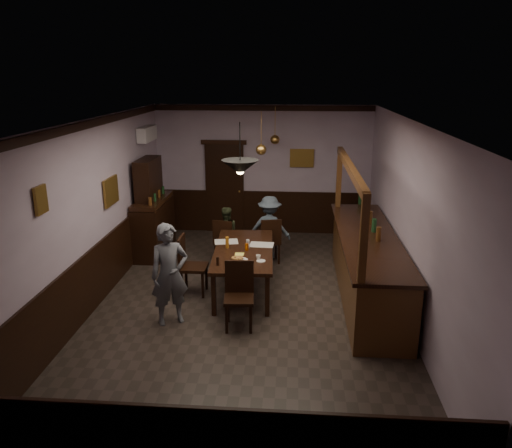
# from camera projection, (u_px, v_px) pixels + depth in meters

# --- Properties ---
(room) EXTENTS (5.01, 8.01, 3.01)m
(room) POSITION_uv_depth(u_px,v_px,m) (247.00, 218.00, 7.83)
(room) COLOR #2D2621
(room) RESTS_ON ground
(dining_table) EXTENTS (1.11, 2.25, 0.75)m
(dining_table) POSITION_uv_depth(u_px,v_px,m) (244.00, 253.00, 8.67)
(dining_table) COLOR black
(dining_table) RESTS_ON ground
(chair_far_left) EXTENTS (0.44, 0.44, 0.91)m
(chair_far_left) POSITION_uv_depth(u_px,v_px,m) (224.00, 239.00, 9.96)
(chair_far_left) COLOR black
(chair_far_left) RESTS_ON ground
(chair_far_right) EXTENTS (0.49, 0.49, 0.94)m
(chair_far_right) POSITION_uv_depth(u_px,v_px,m) (270.00, 239.00, 9.93)
(chair_far_right) COLOR black
(chair_far_right) RESTS_ON ground
(chair_near) EXTENTS (0.47, 0.47, 1.00)m
(chair_near) POSITION_uv_depth(u_px,v_px,m) (239.00, 292.00, 7.45)
(chair_near) COLOR black
(chair_near) RESTS_ON ground
(chair_side) EXTENTS (0.45, 0.45, 1.03)m
(chair_side) POSITION_uv_depth(u_px,v_px,m) (189.00, 263.00, 8.55)
(chair_side) COLOR black
(chair_side) RESTS_ON ground
(person_standing) EXTENTS (0.68, 0.60, 1.58)m
(person_standing) POSITION_uv_depth(u_px,v_px,m) (170.00, 274.00, 7.48)
(person_standing) COLOR slate
(person_standing) RESTS_ON ground
(person_seated_left) EXTENTS (0.60, 0.51, 1.09)m
(person_seated_left) POSITION_uv_depth(u_px,v_px,m) (226.00, 233.00, 10.21)
(person_seated_left) COLOR #3B462A
(person_seated_left) RESTS_ON ground
(person_seated_right) EXTENTS (0.90, 0.59, 1.31)m
(person_seated_right) POSITION_uv_depth(u_px,v_px,m) (270.00, 228.00, 10.15)
(person_seated_right) COLOR #4C5B6D
(person_seated_right) RESTS_ON ground
(newspaper_left) EXTENTS (0.47, 0.37, 0.01)m
(newspaper_left) POSITION_uv_depth(u_px,v_px,m) (226.00, 242.00, 9.02)
(newspaper_left) COLOR silver
(newspaper_left) RESTS_ON dining_table
(newspaper_right) EXTENTS (0.44, 0.32, 0.01)m
(newspaper_right) POSITION_uv_depth(u_px,v_px,m) (262.00, 245.00, 8.86)
(newspaper_right) COLOR silver
(newspaper_right) RESTS_ON dining_table
(napkin) EXTENTS (0.16, 0.16, 0.00)m
(napkin) POSITION_uv_depth(u_px,v_px,m) (239.00, 254.00, 8.41)
(napkin) COLOR #FEF25D
(napkin) RESTS_ON dining_table
(saucer) EXTENTS (0.15, 0.15, 0.01)m
(saucer) POSITION_uv_depth(u_px,v_px,m) (261.00, 261.00, 8.10)
(saucer) COLOR white
(saucer) RESTS_ON dining_table
(coffee_cup) EXTENTS (0.08, 0.08, 0.07)m
(coffee_cup) POSITION_uv_depth(u_px,v_px,m) (258.00, 257.00, 8.14)
(coffee_cup) COLOR white
(coffee_cup) RESTS_ON saucer
(pastry_plate) EXTENTS (0.22, 0.22, 0.01)m
(pastry_plate) POSITION_uv_depth(u_px,v_px,m) (241.00, 260.00, 8.14)
(pastry_plate) COLOR white
(pastry_plate) RESTS_ON dining_table
(pastry_ring_a) EXTENTS (0.13, 0.13, 0.04)m
(pastry_ring_a) POSITION_uv_depth(u_px,v_px,m) (235.00, 258.00, 8.14)
(pastry_ring_a) COLOR #C68C47
(pastry_ring_a) RESTS_ON pastry_plate
(pastry_ring_b) EXTENTS (0.13, 0.13, 0.04)m
(pastry_ring_b) POSITION_uv_depth(u_px,v_px,m) (240.00, 258.00, 8.15)
(pastry_ring_b) COLOR #C68C47
(pastry_ring_b) RESTS_ON pastry_plate
(soda_can) EXTENTS (0.07, 0.07, 0.12)m
(soda_can) POSITION_uv_depth(u_px,v_px,m) (247.00, 247.00, 8.58)
(soda_can) COLOR orange
(soda_can) RESTS_ON dining_table
(beer_glass) EXTENTS (0.06, 0.06, 0.20)m
(beer_glass) POSITION_uv_depth(u_px,v_px,m) (227.00, 242.00, 8.69)
(beer_glass) COLOR #BF721E
(beer_glass) RESTS_ON dining_table
(water_glass) EXTENTS (0.06, 0.06, 0.15)m
(water_glass) POSITION_uv_depth(u_px,v_px,m) (248.00, 244.00, 8.69)
(water_glass) COLOR silver
(water_glass) RESTS_ON dining_table
(pepper_mill) EXTENTS (0.04, 0.04, 0.14)m
(pepper_mill) POSITION_uv_depth(u_px,v_px,m) (218.00, 261.00, 7.91)
(pepper_mill) COLOR black
(pepper_mill) RESTS_ON dining_table
(sideboard) EXTENTS (0.54, 1.52, 2.01)m
(sideboard) POSITION_uv_depth(u_px,v_px,m) (153.00, 216.00, 10.44)
(sideboard) COLOR black
(sideboard) RESTS_ON ground
(bar_counter) EXTENTS (0.95, 4.08, 2.29)m
(bar_counter) POSITION_uv_depth(u_px,v_px,m) (367.00, 264.00, 8.45)
(bar_counter) COLOR #442612
(bar_counter) RESTS_ON ground
(door_back) EXTENTS (0.90, 0.06, 2.10)m
(door_back) POSITION_uv_depth(u_px,v_px,m) (225.00, 189.00, 11.79)
(door_back) COLOR black
(door_back) RESTS_ON ground
(ac_unit) EXTENTS (0.20, 0.85, 0.30)m
(ac_unit) POSITION_uv_depth(u_px,v_px,m) (147.00, 134.00, 10.49)
(ac_unit) COLOR white
(ac_unit) RESTS_ON ground
(picture_left_small) EXTENTS (0.04, 0.28, 0.36)m
(picture_left_small) POSITION_uv_depth(u_px,v_px,m) (41.00, 200.00, 6.29)
(picture_left_small) COLOR olive
(picture_left_small) RESTS_ON ground
(picture_left_large) EXTENTS (0.04, 0.62, 0.48)m
(picture_left_large) POSITION_uv_depth(u_px,v_px,m) (111.00, 191.00, 8.71)
(picture_left_large) COLOR olive
(picture_left_large) RESTS_ON ground
(picture_back) EXTENTS (0.55, 0.04, 0.42)m
(picture_back) POSITION_uv_depth(u_px,v_px,m) (302.00, 158.00, 11.45)
(picture_back) COLOR olive
(picture_back) RESTS_ON ground
(pendant_iron) EXTENTS (0.56, 0.56, 0.77)m
(pendant_iron) POSITION_uv_depth(u_px,v_px,m) (240.00, 167.00, 7.43)
(pendant_iron) COLOR black
(pendant_iron) RESTS_ON ground
(pendant_brass_mid) EXTENTS (0.20, 0.20, 0.81)m
(pendant_brass_mid) POSITION_uv_depth(u_px,v_px,m) (261.00, 150.00, 9.35)
(pendant_brass_mid) COLOR #BF8C3F
(pendant_brass_mid) RESTS_ON ground
(pendant_brass_far) EXTENTS (0.20, 0.20, 0.81)m
(pendant_brass_far) POSITION_uv_depth(u_px,v_px,m) (275.00, 140.00, 10.74)
(pendant_brass_far) COLOR #BF8C3F
(pendant_brass_far) RESTS_ON ground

